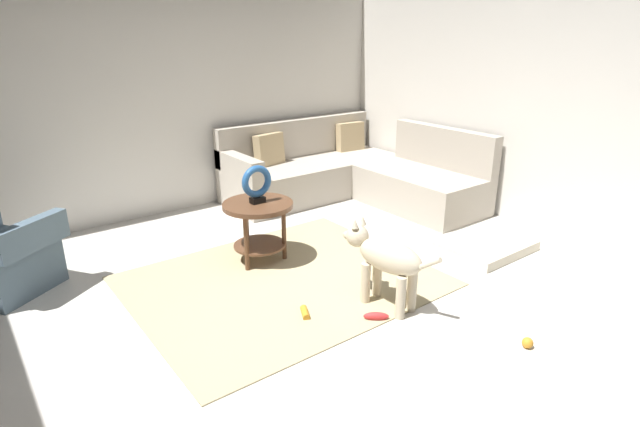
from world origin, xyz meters
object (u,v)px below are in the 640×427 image
object	(u,v)px
dog	(385,258)
dog_toy_rope	(305,313)
dog_toy_ball	(528,343)
side_table	(258,216)
torus_sculpture	(257,183)
sectional_couch	(350,175)
dog_bed_mat	(486,246)
dog_toy_bone	(376,316)

from	to	relation	value
dog	dog_toy_rope	size ratio (longest dim) A/B	5.83
dog_toy_ball	dog_toy_rope	world-z (taller)	dog_toy_ball
side_table	dog_toy_rope	world-z (taller)	side_table
dog	torus_sculpture	bearing A→B (deg)	96.15
torus_sculpture	dog	size ratio (longest dim) A/B	0.39
dog	side_table	bearing A→B (deg)	96.15
sectional_couch	side_table	world-z (taller)	sectional_couch
dog_bed_mat	dog_toy_ball	world-z (taller)	dog_bed_mat
torus_sculpture	dog_bed_mat	xyz separation A→B (m)	(1.77, -1.07, -0.67)
side_table	dog_toy_ball	size ratio (longest dim) A/B	8.36
side_table	dog_bed_mat	world-z (taller)	side_table
torus_sculpture	side_table	bearing A→B (deg)	75.96
sectional_couch	side_table	size ratio (longest dim) A/B	3.75
side_table	torus_sculpture	xyz separation A→B (m)	(-0.00, -0.00, 0.29)
dog_toy_rope	side_table	bearing A→B (deg)	77.35
side_table	dog_toy_rope	distance (m)	1.08
sectional_couch	dog_toy_bone	world-z (taller)	sectional_couch
dog_toy_rope	dog_toy_bone	distance (m)	0.50
dog_bed_mat	dog_toy_bone	world-z (taller)	dog_bed_mat
torus_sculpture	dog_toy_bone	size ratio (longest dim) A/B	1.81
sectional_couch	dog_toy_bone	xyz separation A→B (m)	(-1.63, -2.20, -0.26)
dog_toy_bone	dog	bearing A→B (deg)	34.28
sectional_couch	dog_toy_ball	world-z (taller)	sectional_couch
torus_sculpture	dog_toy_ball	bearing A→B (deg)	-72.32
side_table	dog_toy_bone	xyz separation A→B (m)	(0.14, -1.33, -0.39)
side_table	dog_toy_bone	bearing A→B (deg)	-83.83
sectional_couch	dog_bed_mat	size ratio (longest dim) A/B	2.81
torus_sculpture	dog	distance (m)	1.29
side_table	dog	world-z (taller)	dog
sectional_couch	dog_toy_bone	distance (m)	2.75
side_table	dog_toy_bone	world-z (taller)	side_table
side_table	dog_bed_mat	distance (m)	2.11
sectional_couch	torus_sculpture	xyz separation A→B (m)	(-1.78, -0.87, 0.42)
sectional_couch	dog_toy_ball	distance (m)	3.23
side_table	torus_sculpture	distance (m)	0.29
side_table	dog_toy_ball	world-z (taller)	side_table
sectional_couch	torus_sculpture	size ratio (longest dim) A/B	6.90
dog_toy_bone	side_table	bearing A→B (deg)	96.17
dog_toy_ball	side_table	bearing A→B (deg)	107.68
side_table	torus_sculpture	size ratio (longest dim) A/B	1.84
side_table	dog_toy_ball	xyz separation A→B (m)	(0.69, -2.16, -0.38)
dog_bed_mat	dog	xyz separation A→B (m)	(-1.44, -0.13, 0.33)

